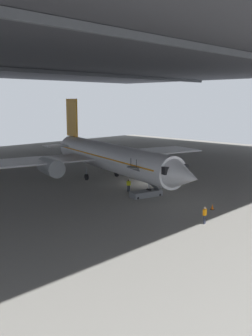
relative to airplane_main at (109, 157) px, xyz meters
name	(u,v)px	position (x,y,z in m)	size (l,w,h in m)	color
ground_plane	(147,183)	(2.75, -4.92, -3.48)	(110.00, 110.00, 0.00)	gray
hangar_structure	(82,58)	(2.67, 8.85, 14.32)	(121.00, 99.00, 18.43)	#4C4F54
airplane_main	(109,157)	(0.00, 0.00, 0.00)	(36.21, 36.79, 11.63)	white
boarding_stairs	(145,191)	(-3.18, -9.83, -2.75)	(4.45, 2.42, 4.69)	slate
crew_worker_near_nose	(205,214)	(-7.07, -20.65, -2.54)	(0.55, 0.23, 1.66)	#232838
crew_worker_by_stairs	(129,185)	(-2.73, -6.60, -2.59)	(0.49, 0.37, 1.57)	#232838
traffic_cone_orange	(212,207)	(-2.42, -18.58, -3.19)	(0.36, 0.36, 0.60)	black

